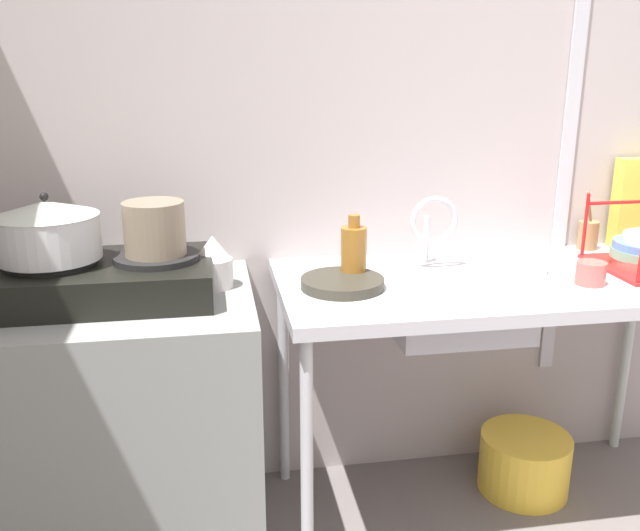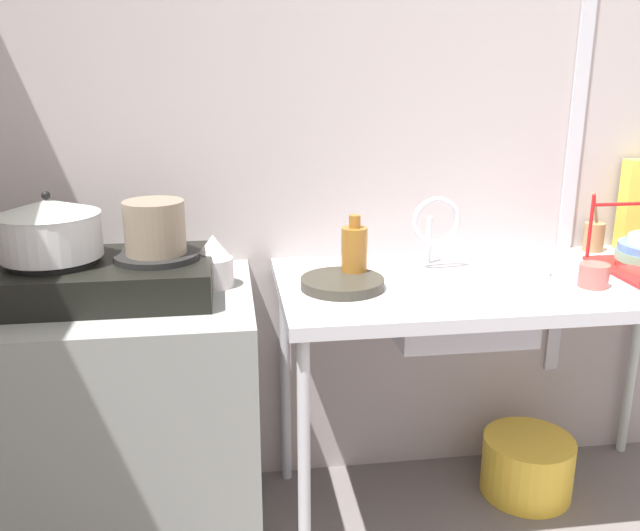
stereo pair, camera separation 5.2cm
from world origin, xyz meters
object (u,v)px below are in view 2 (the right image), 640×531
small_bowl_on_drainboard (533,269)px  faucet (435,224)px  pot_on_left_burner (50,228)px  stove (107,277)px  sink_basin (453,306)px  utensil_jar (594,236)px  bottle_by_sink (354,253)px  bucket_on_floor (527,466)px  percolator (214,261)px  pot_on_right_burner (155,227)px  frying_pan (342,283)px  cup_by_rack (594,275)px

small_bowl_on_drainboard → faucet: bearing=161.2°
pot_on_left_burner → small_bowl_on_drainboard: (1.46, 0.03, -0.19)m
stove → sink_basin: stove is taller
utensil_jar → bottle_by_sink: bearing=-166.3°
small_bowl_on_drainboard → bucket_on_floor: bearing=32.6°
stove → faucet: size_ratio=2.46×
percolator → bottle_by_sink: bottle_by_sink is taller
pot_on_right_burner → bucket_on_floor: 1.56m
frying_pan → small_bowl_on_drainboard: small_bowl_on_drainboard is taller
stove → utensil_jar: (1.65, 0.27, -0.00)m
pot_on_right_burner → small_bowl_on_drainboard: size_ratio=1.62×
faucet → bucket_on_floor: 0.97m
small_bowl_on_drainboard → utensil_jar: utensil_jar is taller
sink_basin → pot_on_left_burner: bearing=178.9°
stove → percolator: 0.31m
frying_pan → bucket_on_floor: 1.03m
pot_on_right_burner → faucet: (0.87, 0.13, -0.05)m
faucet → small_bowl_on_drainboard: (0.30, -0.10, -0.13)m
stove → pot_on_right_burner: 0.20m
frying_pan → utensil_jar: (0.97, 0.30, 0.04)m
sink_basin → cup_by_rack: cup_by_rack is taller
stove → percolator: percolator is taller
sink_basin → bucket_on_floor: bearing=15.8°
pot_on_left_burner → cup_by_rack: size_ratio=3.19×
stove → pot_on_right_burner: (0.14, 0.00, 0.14)m
percolator → cup_by_rack: (1.13, -0.16, -0.04)m
percolator → utensil_jar: size_ratio=0.75×
pot_on_left_burner → percolator: bearing=6.2°
stove → faucet: (1.01, 0.13, 0.09)m
pot_on_left_burner → cup_by_rack: pot_on_left_burner is taller
bucket_on_floor → utensil_jar: bearing=36.1°
pot_on_left_burner → bottle_by_sink: size_ratio=1.36×
sink_basin → utensil_jar: (0.62, 0.29, 0.13)m
stove → sink_basin: 1.04m
utensil_jar → stove: bearing=-170.7°
frying_pan → cup_by_rack: 0.76m
stove → frying_pan: (0.68, -0.02, -0.04)m
stove → small_bowl_on_drainboard: bearing=1.3°
utensil_jar → bucket_on_floor: bearing=-143.9°
stove → pot_on_right_burner: bearing=0.0°
stove → bottle_by_sink: bottle_by_sink is taller
faucet → cup_by_rack: faucet is taller
percolator → stove: bearing=-170.9°
bottle_by_sink → bucket_on_floor: bottle_by_sink is taller
small_bowl_on_drainboard → percolator: bearing=179.0°
pot_on_left_burner → sink_basin: (1.18, -0.02, -0.28)m
frying_pan → small_bowl_on_drainboard: 0.63m
sink_basin → bottle_by_sink: bearing=166.9°
percolator → sink_basin: percolator is taller
faucet → frying_pan: size_ratio=0.96×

